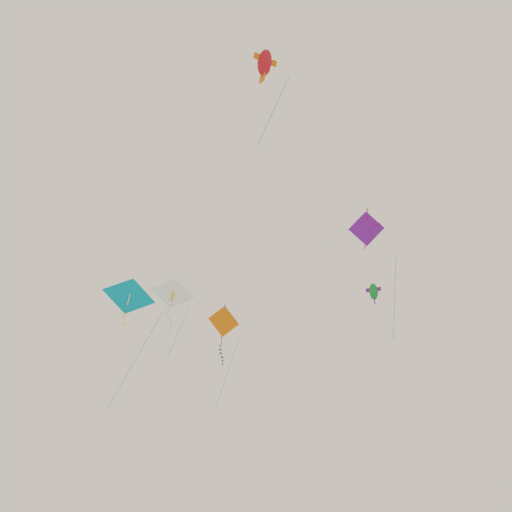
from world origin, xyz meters
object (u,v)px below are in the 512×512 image
at_px(kite_fish_near_left, 265,63).
at_px(kite_diamond_highest, 367,229).
at_px(kite_delta_near_right, 172,294).
at_px(kite_delta_mid_left, 129,297).
at_px(kite_fish_upper_right, 374,292).
at_px(kite_diamond_far_centre, 224,322).

xyz_separation_m(kite_fish_near_left, kite_diamond_highest, (-11.28, -4.22, -3.68)).
distance_m(kite_diamond_highest, kite_delta_near_right, 13.35).
xyz_separation_m(kite_delta_mid_left, kite_diamond_highest, (-10.39, 10.65, 3.61)).
bearing_deg(kite_fish_upper_right, kite_delta_near_right, -155.20).
bearing_deg(kite_delta_near_right, kite_diamond_far_centre, 16.38).
distance_m(kite_fish_near_left, kite_diamond_highest, 12.60).
xyz_separation_m(kite_fish_upper_right, kite_diamond_highest, (5.54, 4.95, 0.32)).
bearing_deg(kite_delta_mid_left, kite_fish_upper_right, -10.92).
relative_size(kite_fish_upper_right, kite_diamond_highest, 0.16).
bearing_deg(kite_diamond_highest, kite_delta_near_right, 149.56).
bearing_deg(kite_diamond_highest, kite_delta_mid_left, 161.84).
relative_size(kite_fish_near_left, kite_delta_near_right, 1.34).
bearing_deg(kite_fish_near_left, kite_fish_upper_right, 37.12).
distance_m(kite_fish_near_left, kite_delta_near_right, 16.99).
height_order(kite_fish_upper_right, kite_diamond_far_centre, kite_fish_upper_right).
xyz_separation_m(kite_fish_near_left, kite_diamond_far_centre, (-8.52, -15.53, -6.37)).
bearing_deg(kite_delta_near_right, kite_fish_upper_right, -11.60).
distance_m(kite_delta_mid_left, kite_diamond_highest, 15.31).
relative_size(kite_fish_near_left, kite_diamond_far_centre, 0.93).
xyz_separation_m(kite_fish_near_left, kite_delta_near_right, (-4.29, -15.41, -5.70)).
height_order(kite_diamond_far_centre, kite_delta_mid_left, kite_diamond_far_centre).
bearing_deg(kite_diamond_highest, kite_diamond_far_centre, 131.30).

